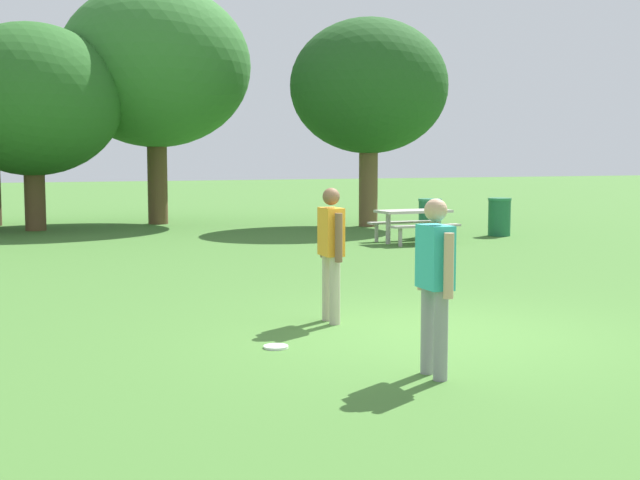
% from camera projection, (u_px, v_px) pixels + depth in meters
% --- Properties ---
extents(ground_plane, '(120.00, 120.00, 0.00)m').
position_uv_depth(ground_plane, '(430.00, 333.00, 9.77)').
color(ground_plane, '#447530').
extents(person_thrower, '(0.24, 0.61, 1.64)m').
position_uv_depth(person_thrower, '(331.00, 246.00, 10.31)').
color(person_thrower, '#B7AD93').
rests_on(person_thrower, ground).
extents(person_catcher, '(0.24, 0.61, 1.64)m').
position_uv_depth(person_catcher, '(435.00, 275.00, 7.75)').
color(person_catcher, gray).
rests_on(person_catcher, ground).
extents(frisbee, '(0.26, 0.26, 0.03)m').
position_uv_depth(frisbee, '(276.00, 347.00, 9.01)').
color(frisbee, white).
rests_on(frisbee, ground).
extents(picnic_table_near, '(1.71, 1.43, 0.77)m').
position_uv_depth(picnic_table_near, '(413.00, 219.00, 19.80)').
color(picnic_table_near, '#B2ADA3').
rests_on(picnic_table_near, ground).
extents(trash_can_beside_table, '(0.59, 0.59, 0.96)m').
position_uv_depth(trash_can_beside_table, '(499.00, 217.00, 21.58)').
color(trash_can_beside_table, '#1E663D').
rests_on(trash_can_beside_table, ground).
extents(trash_can_further_along, '(0.59, 0.59, 0.96)m').
position_uv_depth(trash_can_further_along, '(430.00, 218.00, 21.21)').
color(trash_can_further_along, '#237047').
rests_on(trash_can_further_along, ground).
extents(tree_slender_mid, '(4.79, 4.79, 5.56)m').
position_uv_depth(tree_slender_mid, '(32.00, 100.00, 22.83)').
color(tree_slender_mid, brown).
rests_on(tree_slender_mid, ground).
extents(tree_back_left, '(5.58, 5.58, 7.01)m').
position_uv_depth(tree_back_left, '(155.00, 67.00, 24.96)').
color(tree_back_left, brown).
rests_on(tree_back_left, ground).
extents(tree_back_right, '(4.49, 4.49, 5.90)m').
position_uv_depth(tree_back_right, '(369.00, 87.00, 24.18)').
color(tree_back_right, brown).
rests_on(tree_back_right, ground).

